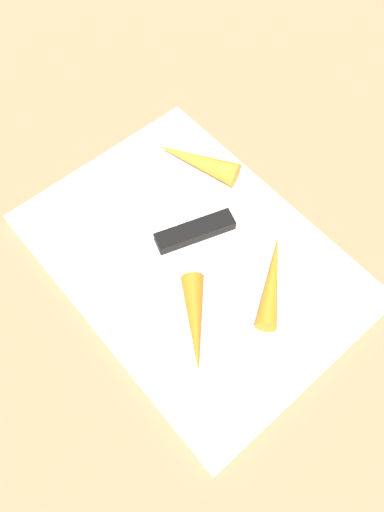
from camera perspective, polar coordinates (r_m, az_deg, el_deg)
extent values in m
plane|color=#8C6D4C|center=(0.55, 0.00, -0.59)|extent=(1.40, 1.40, 0.00)
cube|color=silver|center=(0.54, 0.00, -0.30)|extent=(0.36, 0.26, 0.01)
cube|color=#B7B7BC|center=(0.54, -9.53, -0.92)|extent=(0.05, 0.11, 0.00)
cube|color=black|center=(0.55, 0.35, 2.88)|extent=(0.05, 0.09, 0.01)
cone|color=orange|center=(0.59, 0.49, 11.01)|extent=(0.11, 0.07, 0.03)
cone|color=orange|center=(0.52, 9.26, -2.77)|extent=(0.08, 0.10, 0.02)
cone|color=orange|center=(0.49, 0.35, -7.69)|extent=(0.09, 0.08, 0.02)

